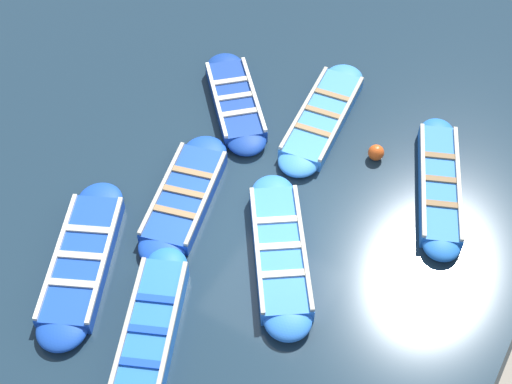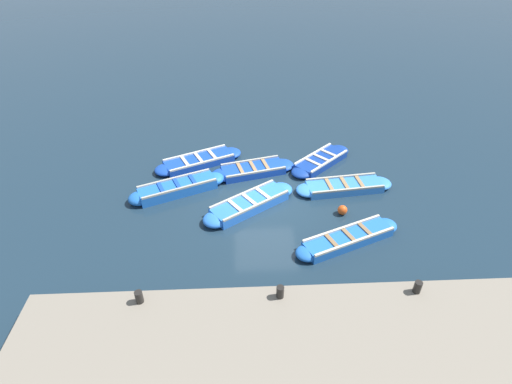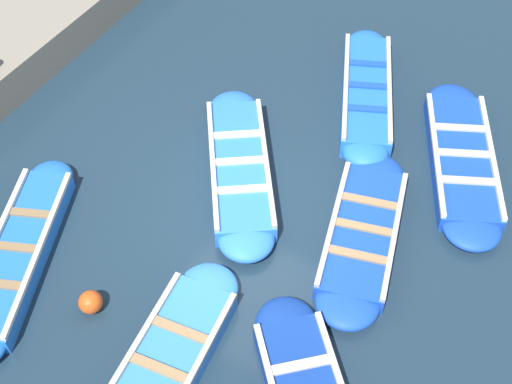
{
  "view_description": "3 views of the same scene",
  "coord_description": "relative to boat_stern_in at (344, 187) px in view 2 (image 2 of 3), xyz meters",
  "views": [
    {
      "loc": [
        4.0,
        -7.53,
        11.31
      ],
      "look_at": [
        -0.59,
        0.27,
        0.37
      ],
      "focal_mm": 50.0,
      "sensor_mm": 36.0,
      "label": 1
    },
    {
      "loc": [
        11.95,
        -0.92,
        8.89
      ],
      "look_at": [
        0.08,
        -0.38,
        0.41
      ],
      "focal_mm": 28.0,
      "sensor_mm": 36.0,
      "label": 2
    },
    {
      "loc": [
        -3.75,
        6.19,
        8.83
      ],
      "look_at": [
        -0.17,
        -0.08,
        0.49
      ],
      "focal_mm": 50.0,
      "sensor_mm": 36.0,
      "label": 3
    }
  ],
  "objects": [
    {
      "name": "boat_stern_in",
      "position": [
        0.0,
        0.0,
        0.0
      ],
      "size": [
        1.32,
        3.87,
        0.35
      ],
      "color": "#3884E0",
      "rests_on": "ground"
    },
    {
      "name": "boat_drifting",
      "position": [
        2.96,
        -0.55,
        0.01
      ],
      "size": [
        2.15,
        3.82,
        0.37
      ],
      "color": "blue",
      "rests_on": "ground"
    },
    {
      "name": "boat_mid_row",
      "position": [
        -1.94,
        -0.56,
        0.0
      ],
      "size": [
        2.94,
        3.1,
        0.36
      ],
      "color": "navy",
      "rests_on": "ground"
    },
    {
      "name": "bollard_mid_north",
      "position": [
        5.7,
        -3.05,
        0.78
      ],
      "size": [
        0.2,
        0.2,
        0.35
      ],
      "primitive_type": "cylinder",
      "color": "black",
      "rests_on": "quay_wall"
    },
    {
      "name": "boat_inner_gap",
      "position": [
        0.96,
        -3.67,
        0.03
      ],
      "size": [
        2.89,
        3.64,
        0.41
      ],
      "color": "blue",
      "rests_on": "ground"
    },
    {
      "name": "ground_plane",
      "position": [
        0.5,
        -3.05,
        -0.15
      ],
      "size": [
        120.0,
        120.0,
        0.0
      ],
      "primitive_type": "plane",
      "color": "#1C303F"
    },
    {
      "name": "bollard_mid_south",
      "position": [
        5.7,
        0.52,
        0.78
      ],
      "size": [
        0.2,
        0.2,
        0.35
      ],
      "primitive_type": "cylinder",
      "color": "black",
      "rests_on": "quay_wall"
    },
    {
      "name": "quay_wall",
      "position": [
        6.8,
        -3.05,
        0.23
      ],
      "size": [
        2.9,
        12.9,
        0.75
      ],
      "color": "gray",
      "rests_on": "ground"
    },
    {
      "name": "boat_far_corner",
      "position": [
        -1.36,
        -3.46,
        0.0
      ],
      "size": [
        1.78,
        3.62,
        0.36
      ],
      "color": "#1947B7",
      "rests_on": "ground"
    },
    {
      "name": "boat_alongside",
      "position": [
        -0.11,
        -6.39,
        0.05
      ],
      "size": [
        2.22,
        3.74,
        0.45
      ],
      "color": "blue",
      "rests_on": "ground"
    },
    {
      "name": "buoy_orange_near",
      "position": [
        1.48,
        -0.4,
        0.03
      ],
      "size": [
        0.35,
        0.35,
        0.35
      ],
      "primitive_type": "sphere",
      "color": "#E05119",
      "rests_on": "ground"
    },
    {
      "name": "boat_centre",
      "position": [
        -2.16,
        -5.72,
        0.0
      ],
      "size": [
        2.47,
        3.86,
        0.35
      ],
      "color": "#1947B7",
      "rests_on": "ground"
    },
    {
      "name": "bollard_north",
      "position": [
        5.7,
        -6.61,
        0.78
      ],
      "size": [
        0.2,
        0.2,
        0.35
      ],
      "primitive_type": "cylinder",
      "color": "black",
      "rests_on": "quay_wall"
    }
  ]
}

